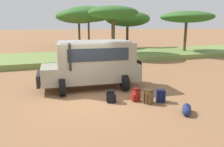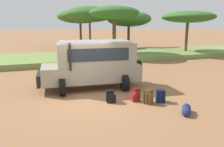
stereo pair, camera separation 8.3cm
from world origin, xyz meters
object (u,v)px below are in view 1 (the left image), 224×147
(backpack_near_rear_wheel, at_px, (161,96))
(backpack_outermost, at_px, (148,97))
(safari_vehicle, at_px, (93,63))
(backpack_beside_front_wheel, at_px, (136,95))
(backpack_cluster_center, at_px, (111,96))
(acacia_tree_far_left, at_px, (88,14))
(acacia_tree_far_right, at_px, (187,17))
(acacia_tree_right_mid, at_px, (128,19))
(acacia_tree_left_mid, at_px, (79,16))
(acacia_tree_centre_back, at_px, (113,13))
(duffel_bag_low_black_case, at_px, (187,110))

(backpack_near_rear_wheel, relative_size, backpack_outermost, 0.89)
(safari_vehicle, distance_m, backpack_beside_front_wheel, 3.06)
(backpack_cluster_center, relative_size, acacia_tree_far_left, 0.08)
(acacia_tree_far_left, bearing_deg, acacia_tree_far_right, -45.70)
(backpack_beside_front_wheel, bearing_deg, acacia_tree_right_mid, 66.49)
(backpack_cluster_center, height_order, acacia_tree_far_right, acacia_tree_far_right)
(backpack_outermost, bearing_deg, acacia_tree_left_mid, 83.54)
(backpack_beside_front_wheel, xyz_separation_m, backpack_near_rear_wheel, (0.94, -0.48, -0.02))
(safari_vehicle, relative_size, backpack_near_rear_wheel, 10.28)
(acacia_tree_far_left, height_order, acacia_tree_left_mid, acacia_tree_left_mid)
(acacia_tree_far_left, relative_size, acacia_tree_left_mid, 0.88)
(backpack_cluster_center, distance_m, acacia_tree_centre_back, 13.96)
(acacia_tree_right_mid, bearing_deg, acacia_tree_left_mid, 128.34)
(safari_vehicle, height_order, acacia_tree_far_left, acacia_tree_far_left)
(acacia_tree_far_left, distance_m, acacia_tree_far_right, 12.21)
(acacia_tree_centre_back, bearing_deg, acacia_tree_far_right, -7.12)
(duffel_bag_low_black_case, relative_size, acacia_tree_far_left, 0.10)
(acacia_tree_left_mid, height_order, acacia_tree_far_right, acacia_tree_left_mid)
(backpack_cluster_center, distance_m, acacia_tree_far_left, 21.07)
(backpack_cluster_center, height_order, backpack_near_rear_wheel, same)
(backpack_near_rear_wheel, xyz_separation_m, backpack_outermost, (-0.59, 0.02, 0.03))
(backpack_beside_front_wheel, height_order, backpack_outermost, backpack_outermost)
(acacia_tree_right_mid, xyz_separation_m, acacia_tree_far_right, (3.04, -8.51, 0.01))
(acacia_tree_right_mid, bearing_deg, backpack_beside_front_wheel, -113.51)
(duffel_bag_low_black_case, height_order, acacia_tree_far_left, acacia_tree_far_left)
(safari_vehicle, height_order, acacia_tree_left_mid, acacia_tree_left_mid)
(acacia_tree_far_right, bearing_deg, backpack_cluster_center, -138.37)
(acacia_tree_far_left, bearing_deg, safari_vehicle, -104.08)
(backpack_cluster_center, height_order, acacia_tree_far_left, acacia_tree_far_left)
(backpack_outermost, bearing_deg, acacia_tree_far_left, 81.95)
(backpack_beside_front_wheel, distance_m, backpack_near_rear_wheel, 1.05)
(backpack_outermost, relative_size, duffel_bag_low_black_case, 0.86)
(acacia_tree_right_mid, bearing_deg, duffel_bag_low_black_case, -109.09)
(safari_vehicle, height_order, acacia_tree_centre_back, acacia_tree_centre_back)
(duffel_bag_low_black_case, relative_size, acacia_tree_centre_back, 0.14)
(backpack_near_rear_wheel, relative_size, acacia_tree_far_right, 0.09)
(acacia_tree_left_mid, relative_size, acacia_tree_centre_back, 1.50)
(acacia_tree_right_mid, bearing_deg, backpack_outermost, -112.23)
(acacia_tree_far_left, xyz_separation_m, acacia_tree_centre_back, (0.49, -7.73, -0.21))
(acacia_tree_far_right, bearing_deg, safari_vehicle, -145.21)
(duffel_bag_low_black_case, distance_m, acacia_tree_right_mid, 23.68)
(backpack_beside_front_wheel, height_order, acacia_tree_left_mid, acacia_tree_left_mid)
(backpack_outermost, bearing_deg, acacia_tree_right_mid, 67.77)
(duffel_bag_low_black_case, relative_size, acacia_tree_right_mid, 0.11)
(backpack_near_rear_wheel, bearing_deg, backpack_beside_front_wheel, 152.99)
(backpack_beside_front_wheel, distance_m, backpack_outermost, 0.57)
(duffel_bag_low_black_case, height_order, acacia_tree_centre_back, acacia_tree_centre_back)
(backpack_beside_front_wheel, xyz_separation_m, acacia_tree_centre_back, (3.78, 12.65, 4.08))
(backpack_outermost, height_order, acacia_tree_centre_back, acacia_tree_centre_back)
(backpack_beside_front_wheel, relative_size, backpack_near_rear_wheel, 1.07)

